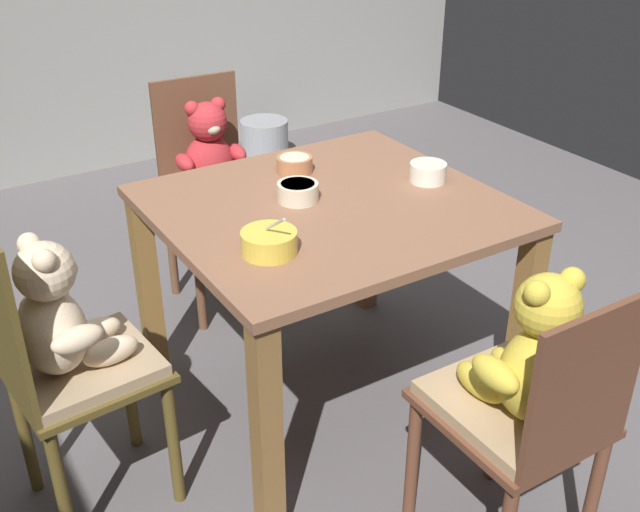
{
  "coord_description": "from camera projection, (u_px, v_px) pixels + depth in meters",
  "views": [
    {
      "loc": [
        -1.16,
        -1.81,
        1.74
      ],
      "look_at": [
        0.0,
        0.05,
        0.54
      ],
      "focal_mm": 42.84,
      "sensor_mm": 36.0,
      "label": 1
    }
  ],
  "objects": [
    {
      "name": "porridge_bowl_white_near_right",
      "position": [
        428.0,
        172.0,
        2.5
      ],
      "size": [
        0.12,
        0.12,
        0.06
      ],
      "color": "white",
      "rests_on": "dining_table"
    },
    {
      "name": "metal_pail",
      "position": [
        265.0,
        140.0,
        4.69
      ],
      "size": [
        0.29,
        0.29,
        0.25
      ],
      "primitive_type": "cylinder",
      "color": "#93969B",
      "rests_on": "ground_plane"
    },
    {
      "name": "dining_table",
      "position": [
        328.0,
        239.0,
        2.42
      ],
      "size": [
        1.03,
        0.96,
        0.75
      ],
      "color": "brown",
      "rests_on": "ground_plane"
    },
    {
      "name": "porridge_bowl_cream_center",
      "position": [
        298.0,
        191.0,
        2.36
      ],
      "size": [
        0.13,
        0.13,
        0.06
      ],
      "color": "beige",
      "rests_on": "dining_table"
    },
    {
      "name": "porridge_bowl_yellow_near_left",
      "position": [
        269.0,
        242.0,
        2.06
      ],
      "size": [
        0.15,
        0.16,
        0.14
      ],
      "color": "gold",
      "rests_on": "dining_table"
    },
    {
      "name": "teddy_chair_far_center",
      "position": [
        212.0,
        173.0,
        3.05
      ],
      "size": [
        0.4,
        0.39,
        0.93
      ],
      "rotation": [
        0.0,
        0.0,
        -1.61
      ],
      "color": "brown",
      "rests_on": "ground_plane"
    },
    {
      "name": "ground_plane",
      "position": [
        327.0,
        399.0,
        2.73
      ],
      "size": [
        5.2,
        5.2,
        0.04
      ],
      "color": "#5B5658"
    },
    {
      "name": "teddy_chair_near_front",
      "position": [
        530.0,
        382.0,
        1.86
      ],
      "size": [
        0.38,
        0.42,
        0.9
      ],
      "rotation": [
        0.0,
        0.0,
        1.57
      ],
      "color": "brown",
      "rests_on": "ground_plane"
    },
    {
      "name": "teddy_chair_near_left",
      "position": [
        63.0,
        340.0,
        2.01
      ],
      "size": [
        0.42,
        0.39,
        0.96
      ],
      "rotation": [
        0.0,
        0.0,
        0.09
      ],
      "color": "brown",
      "rests_on": "ground_plane"
    },
    {
      "name": "porridge_bowl_terracotta_far_center",
      "position": [
        295.0,
        164.0,
        2.57
      ],
      "size": [
        0.12,
        0.12,
        0.05
      ],
      "color": "#B57349",
      "rests_on": "dining_table"
    }
  ]
}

